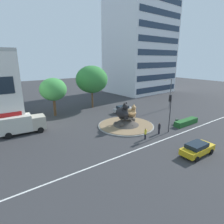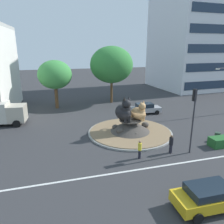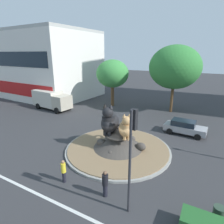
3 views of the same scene
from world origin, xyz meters
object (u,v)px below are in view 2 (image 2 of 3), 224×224
cat_statue_black (124,112)px  cat_statue_calico (139,113)px  traffic_light_mast (194,110)px  office_tower (202,24)px  sedan_on_far_lane (211,196)px  broadleaf_tree_behind_island (55,75)px  hatchback_near_shophouse (145,108)px  pedestrian_yellow_shirt (140,149)px  pedestrian_black_shirt (171,144)px  second_tree_near_tower (111,65)px  litter_bin (217,137)px

cat_statue_black → cat_statue_calico: cat_statue_black is taller
traffic_light_mast → office_tower: 39.18m
cat_statue_calico → sedan_on_far_lane: size_ratio=0.51×
sedan_on_far_lane → broadleaf_tree_behind_island: bearing=108.8°
hatchback_near_shophouse → cat_statue_black: bearing=-126.8°
broadleaf_tree_behind_island → sedan_on_far_lane: broadleaf_tree_behind_island is taller
pedestrian_yellow_shirt → pedestrian_black_shirt: bearing=-121.7°
hatchback_near_shophouse → second_tree_near_tower: bearing=114.4°
cat_statue_black → litter_bin: (8.76, -4.34, -2.16)m
pedestrian_black_shirt → sedan_on_far_lane: pedestrian_black_shirt is taller
cat_statue_calico → broadleaf_tree_behind_island: broadleaf_tree_behind_island is taller
cat_statue_calico → second_tree_near_tower: (0.91, 14.57, 4.12)m
second_tree_near_tower → sedan_on_far_lane: (-1.28, -26.80, -5.72)m
pedestrian_yellow_shirt → hatchback_near_shophouse: pedestrian_yellow_shirt is taller
cat_statue_calico → office_tower: size_ratio=0.08×
broadleaf_tree_behind_island → second_tree_near_tower: bearing=6.9°
traffic_light_mast → hatchback_near_shophouse: (1.14, 12.43, -3.25)m
office_tower → hatchback_near_shophouse: size_ratio=6.68×
hatchback_near_shophouse → litter_bin: bearing=-70.4°
office_tower → broadleaf_tree_behind_island: (-33.73, -11.24, -9.30)m
broadleaf_tree_behind_island → sedan_on_far_lane: bearing=-72.6°
pedestrian_black_shirt → hatchback_near_shophouse: bearing=84.1°
pedestrian_yellow_shirt → litter_bin: size_ratio=1.85×
second_tree_near_tower → litter_bin: second_tree_near_tower is taller
office_tower → pedestrian_yellow_shirt: bearing=-135.1°
cat_statue_calico → pedestrian_black_shirt: bearing=-18.7°
pedestrian_yellow_shirt → hatchback_near_shophouse: 13.67m
traffic_light_mast → broadleaf_tree_behind_island: bearing=41.7°
cat_statue_black → pedestrian_black_shirt: (2.69, -5.50, -1.69)m
second_tree_near_tower → sedan_on_far_lane: second_tree_near_tower is taller
pedestrian_black_shirt → second_tree_near_tower: bearing=97.7°
hatchback_near_shophouse → office_tower: bearing=43.1°
traffic_light_mast → sedan_on_far_lane: (-3.12, -6.63, -3.25)m
cat_statue_black → hatchback_near_shophouse: (5.56, 6.61, -1.81)m
traffic_light_mast → broadleaf_tree_behind_island: 22.11m
second_tree_near_tower → sedan_on_far_lane: bearing=-92.7°
office_tower → litter_bin: (-18.22, -28.79, -14.12)m
cat_statue_calico → traffic_light_mast: traffic_light_mast is taller
traffic_light_mast → second_tree_near_tower: (-1.85, 20.17, 2.47)m
cat_statue_calico → sedan_on_far_lane: cat_statue_calico is taller
pedestrian_black_shirt → pedestrian_yellow_shirt: bearing=-169.4°
sedan_on_far_lane → pedestrian_black_shirt: bearing=80.2°
traffic_light_mast → pedestrian_yellow_shirt: bearing=99.6°
cat_statue_black → traffic_light_mast: size_ratio=0.52×
broadleaf_tree_behind_island → traffic_light_mast: bearing=-59.6°
cat_statue_calico → second_tree_near_tower: bearing=146.9°
cat_statue_black → hatchback_near_shophouse: bearing=128.8°
cat_statue_black → broadleaf_tree_behind_island: broadleaf_tree_behind_island is taller
office_tower → pedestrian_black_shirt: (-24.29, -29.95, -13.65)m
broadleaf_tree_behind_island → office_tower: bearing=18.4°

